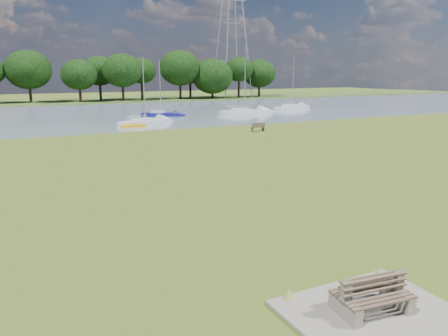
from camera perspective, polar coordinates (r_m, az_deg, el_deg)
name	(u,v)px	position (r m, az deg, el deg)	size (l,w,h in m)	color
ground	(176,186)	(23.31, -6.28, -2.34)	(220.00, 220.00, 0.00)	#636624
river	(70,116)	(63.94, -19.49, 6.45)	(220.00, 40.00, 0.10)	slate
far_bank	(49,102)	(93.71, -21.84, 7.97)	(220.00, 20.00, 0.40)	#4C6626
concrete_pad	(371,313)	(12.05, 18.61, -17.46)	(4.20, 3.20, 0.10)	gray
bench_pair	(372,296)	(11.84, 18.77, -15.53)	(1.97, 1.29, 1.01)	gray
riverbank_bench	(258,127)	(44.35, 4.47, 5.35)	(1.48, 0.44, 0.91)	brown
kayak	(133,126)	(48.57, -11.77, 5.42)	(2.67, 0.62, 0.27)	#FBA809
pylon	(232,0)	(103.86, 1.06, 21.09)	(6.89, 4.83, 34.76)	#9DA1A8
sailboat_1	(244,110)	(62.52, 2.65, 7.52)	(7.32, 2.72, 9.54)	silver
sailboat_3	(145,121)	(50.92, -10.34, 6.11)	(6.50, 3.71, 7.57)	silver
sailboat_4	(292,106)	(70.86, 8.86, 7.95)	(6.84, 3.46, 8.36)	silver
sailboat_5	(160,113)	(59.65, -8.31, 7.12)	(5.34, 3.27, 7.42)	navy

